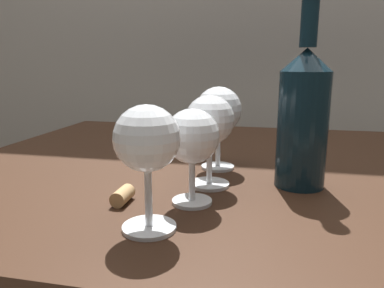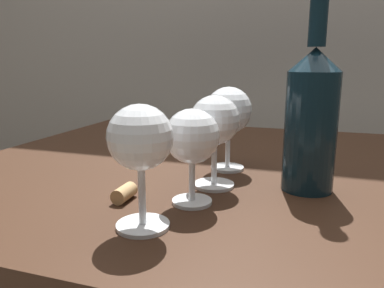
{
  "view_description": "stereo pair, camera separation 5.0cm",
  "coord_description": "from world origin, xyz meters",
  "px_view_note": "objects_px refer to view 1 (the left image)",
  "views": [
    {
      "loc": [
        0.06,
        -0.69,
        0.95
      ],
      "look_at": [
        -0.04,
        -0.21,
        0.84
      ],
      "focal_mm": 34.2,
      "sensor_mm": 36.0,
      "label": 1
    },
    {
      "loc": [
        0.11,
        -0.68,
        0.95
      ],
      "look_at": [
        -0.04,
        -0.21,
        0.84
      ],
      "focal_mm": 34.2,
      "sensor_mm": 36.0,
      "label": 2
    }
  ],
  "objects_px": {
    "wine_bottle": "(303,115)",
    "cork": "(123,196)",
    "wine_glass_merlot": "(147,143)",
    "wine_glass_amber": "(210,123)",
    "wine_glass_cabernet": "(219,112)",
    "wine_glass_chardonnay": "(192,138)"
  },
  "relations": [
    {
      "from": "wine_bottle",
      "to": "cork",
      "type": "relative_size",
      "value": 7.08
    },
    {
      "from": "wine_glass_merlot",
      "to": "wine_glass_amber",
      "type": "distance_m",
      "value": 0.18
    },
    {
      "from": "wine_glass_cabernet",
      "to": "wine_glass_chardonnay",
      "type": "bearing_deg",
      "value": -93.29
    },
    {
      "from": "wine_bottle",
      "to": "wine_glass_cabernet",
      "type": "bearing_deg",
      "value": 153.82
    },
    {
      "from": "wine_glass_merlot",
      "to": "wine_glass_cabernet",
      "type": "xyz_separation_m",
      "value": [
        0.04,
        0.27,
        0.0
      ]
    },
    {
      "from": "wine_glass_amber",
      "to": "wine_bottle",
      "type": "height_order",
      "value": "wine_bottle"
    },
    {
      "from": "wine_glass_chardonnay",
      "to": "cork",
      "type": "relative_size",
      "value": 3.21
    },
    {
      "from": "wine_glass_chardonnay",
      "to": "wine_glass_cabernet",
      "type": "distance_m",
      "value": 0.18
    },
    {
      "from": "wine_bottle",
      "to": "cork",
      "type": "xyz_separation_m",
      "value": [
        -0.25,
        -0.13,
        -0.1
      ]
    },
    {
      "from": "wine_glass_amber",
      "to": "wine_glass_cabernet",
      "type": "height_order",
      "value": "wine_glass_cabernet"
    },
    {
      "from": "wine_glass_chardonnay",
      "to": "wine_glass_cabernet",
      "type": "relative_size",
      "value": 0.88
    },
    {
      "from": "wine_glass_amber",
      "to": "wine_bottle",
      "type": "bearing_deg",
      "value": 12.45
    },
    {
      "from": "wine_glass_merlot",
      "to": "wine_bottle",
      "type": "bearing_deg",
      "value": 47.61
    },
    {
      "from": "wine_glass_chardonnay",
      "to": "wine_glass_merlot",
      "type": "bearing_deg",
      "value": -109.29
    },
    {
      "from": "wine_glass_merlot",
      "to": "cork",
      "type": "distance_m",
      "value": 0.14
    },
    {
      "from": "wine_glass_merlot",
      "to": "wine_bottle",
      "type": "xyz_separation_m",
      "value": [
        0.19,
        0.2,
        0.01
      ]
    },
    {
      "from": "cork",
      "to": "wine_glass_chardonnay",
      "type": "bearing_deg",
      "value": 12.19
    },
    {
      "from": "wine_glass_merlot",
      "to": "wine_glass_cabernet",
      "type": "relative_size",
      "value": 0.98
    },
    {
      "from": "wine_glass_chardonnay",
      "to": "wine_bottle",
      "type": "bearing_deg",
      "value": 35.88
    },
    {
      "from": "wine_glass_merlot",
      "to": "wine_glass_chardonnay",
      "type": "height_order",
      "value": "wine_glass_merlot"
    },
    {
      "from": "wine_glass_cabernet",
      "to": "wine_bottle",
      "type": "height_order",
      "value": "wine_bottle"
    },
    {
      "from": "cork",
      "to": "wine_glass_cabernet",
      "type": "bearing_deg",
      "value": 62.15
    }
  ]
}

